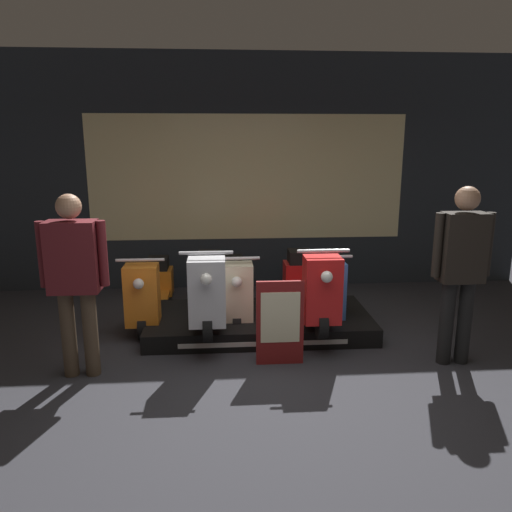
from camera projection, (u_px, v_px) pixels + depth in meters
The scene contains 11 objects.
ground_plane at pixel (270, 395), 4.16m from camera, with size 30.00×30.00×0.00m, color #2D2D33.
shop_wall_back at pixel (248, 174), 6.88m from camera, with size 7.87×0.09×3.20m.
display_platform at pixel (259, 322), 5.53m from camera, with size 2.43×1.16×0.19m.
scooter_display_left at pixel (209, 287), 5.34m from camera, with size 0.50×1.81×0.88m.
scooter_display_right at pixel (310, 285), 5.42m from camera, with size 0.50×1.81×0.88m.
scooter_backrow_0 at pixel (151, 290), 5.88m from camera, with size 0.50×1.81×0.88m.
scooter_backrow_1 at pixel (235, 289), 5.95m from camera, with size 0.50×1.81×0.88m.
scooter_backrow_2 at pixel (316, 287), 6.02m from camera, with size 0.50×1.81×0.88m.
person_left_browsing at pixel (74, 272), 4.30m from camera, with size 0.59×0.24×1.64m.
person_right_browsing at pixel (461, 264), 4.54m from camera, with size 0.55×0.22×1.68m.
price_sign_board at pixel (280, 323), 4.64m from camera, with size 0.45×0.04×0.81m.
Camera 1 is at (-0.39, -3.76, 2.10)m, focal length 35.00 mm.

